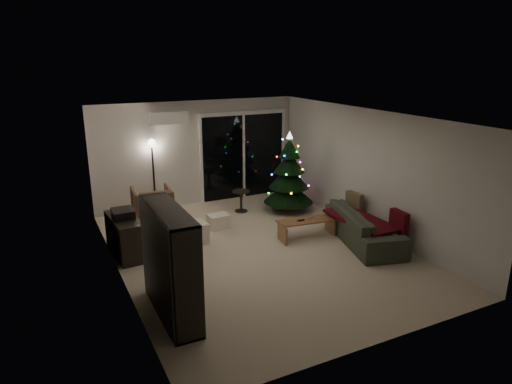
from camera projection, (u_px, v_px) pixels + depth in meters
room at (246, 177)px, 9.72m from camera, size 6.50×7.51×2.60m
bookshelf at (156, 266)px, 6.15m from camera, size 0.45×1.57×1.56m
media_cabinet at (125, 236)px, 8.26m from camera, size 0.51×1.18×0.72m
stereo at (123, 214)px, 8.13m from camera, size 0.36×0.43×0.15m
armchair at (152, 204)px, 9.97m from camera, size 0.86×0.89×0.76m
ottoman at (195, 232)px, 8.87m from camera, size 0.45×0.45×0.40m
cardboard_box_a at (174, 244)px, 8.42m from camera, size 0.50×0.41×0.33m
cardboard_box_b at (219, 221)px, 9.60m from camera, size 0.45×0.35×0.30m
side_table at (241, 201)px, 10.60m from camera, size 0.42×0.42×0.50m
floor_lamp at (154, 176)px, 10.59m from camera, size 0.26×0.26×1.61m
sofa at (364, 226)px, 8.87m from camera, size 1.42×2.33×0.64m
sofa_throw at (361, 220)px, 8.79m from camera, size 0.68×1.57×0.05m
cushion_a at (354, 202)px, 9.46m from camera, size 0.16×0.43×0.42m
cushion_b at (399, 222)px, 8.35m from camera, size 0.15×0.43×0.42m
coffee_table at (307, 228)px, 9.10m from camera, size 1.23×0.55×0.38m
remote_a at (301, 220)px, 8.98m from camera, size 0.15×0.04×0.02m
remote_b at (310, 218)px, 9.13m from camera, size 0.14×0.08×0.02m
christmas_tree at (289, 172)px, 10.48m from camera, size 1.22×1.22×1.87m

